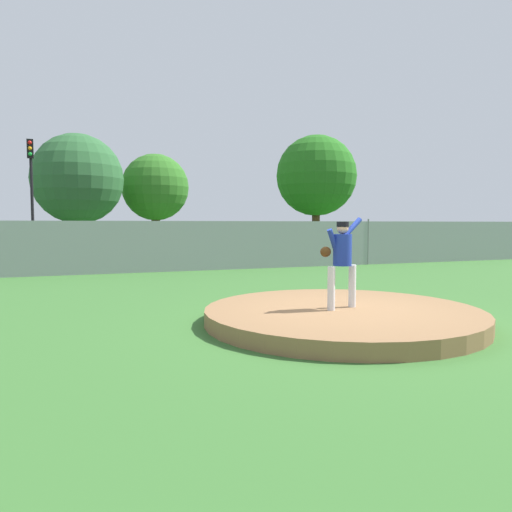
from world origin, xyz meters
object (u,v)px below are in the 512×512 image
parked_car_charcoal (164,245)px  traffic_light_near (31,179)px  pitcher_youth (342,255)px  baseball (354,302)px  parked_car_burgundy (364,241)px  parked_car_slate (241,243)px  parked_car_red (94,246)px  parked_car_silver (296,242)px

parked_car_charcoal → traffic_light_near: (-5.68, 3.86, 3.09)m
parked_car_charcoal → pitcher_youth: bearing=-87.8°
pitcher_youth → traffic_light_near: size_ratio=0.27×
baseball → parked_car_burgundy: parked_car_burgundy is taller
pitcher_youth → parked_car_burgundy: size_ratio=0.33×
parked_car_slate → parked_car_burgundy: size_ratio=0.89×
parked_car_burgundy → parked_car_red: (-13.70, 0.16, -0.03)m
parked_car_burgundy → parked_car_red: 13.70m
parked_car_burgundy → parked_car_silver: bearing=179.2°
pitcher_youth → baseball: pitcher_youth is taller
parked_car_burgundy → traffic_light_near: 17.10m
parked_car_slate → parked_car_red: size_ratio=0.88×
baseball → parked_car_silver: bearing=68.1°
parked_car_burgundy → parked_car_charcoal: size_ratio=1.03×
baseball → parked_car_silver: parked_car_silver is taller
baseball → parked_car_burgundy: (9.69, 14.17, 0.51)m
parked_car_red → parked_car_silver: bearing=-0.6°
parked_car_charcoal → traffic_light_near: size_ratio=0.80×
pitcher_youth → parked_car_slate: (3.17, 14.49, -0.37)m
pitcher_youth → parked_car_silver: pitcher_youth is taller
parked_car_silver → pitcher_youth: bearing=-113.0°
parked_car_red → pitcher_youth: bearing=-76.4°
baseball → parked_car_burgundy: 17.18m
baseball → parked_car_red: parked_car_red is taller
parked_car_burgundy → parked_car_charcoal: (-10.72, -0.10, -0.01)m
baseball → parked_car_burgundy: bearing=55.6°
parked_car_charcoal → parked_car_silver: bearing=1.4°
parked_car_slate → parked_car_silver: parked_car_slate is taller
baseball → parked_car_red: bearing=105.6°
pitcher_youth → parked_car_red: pitcher_youth is taller
pitcher_youth → parked_car_slate: 14.84m
parked_car_slate → parked_car_charcoal: (-3.73, -0.09, -0.03)m
parked_car_silver → parked_car_red: 9.72m
baseball → parked_car_silver: (5.72, 14.23, 0.51)m
pitcher_youth → parked_car_red: size_ratio=0.33×
pitcher_youth → parked_car_charcoal: bearing=92.2°
parked_car_red → traffic_light_near: size_ratio=0.83×
parked_car_slate → traffic_light_near: traffic_light_near is taller
parked_car_burgundy → baseball: bearing=-124.4°
baseball → parked_car_red: 14.89m
pitcher_youth → baseball: bearing=35.4°
parked_car_charcoal → traffic_light_near: traffic_light_near is taller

